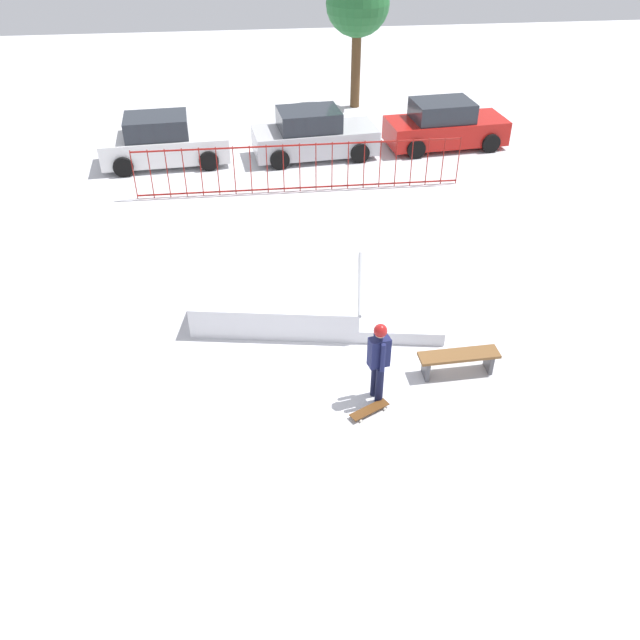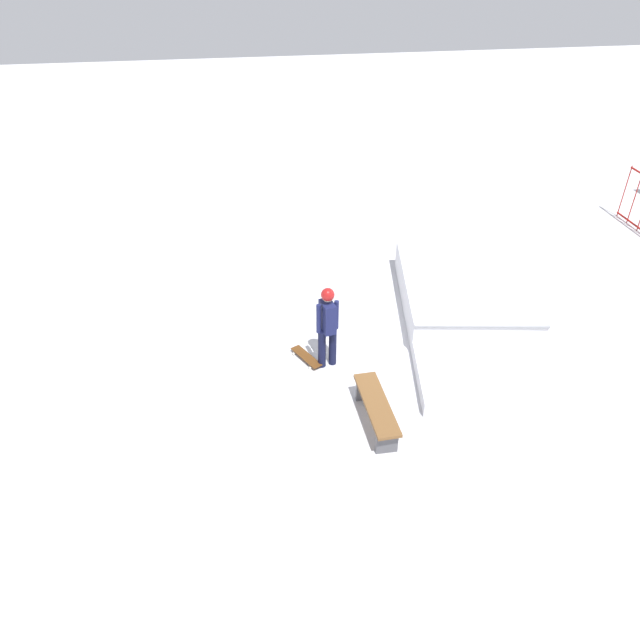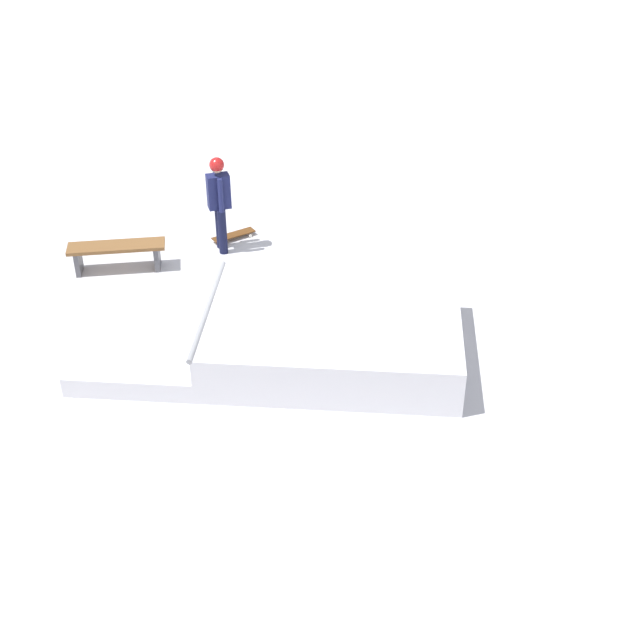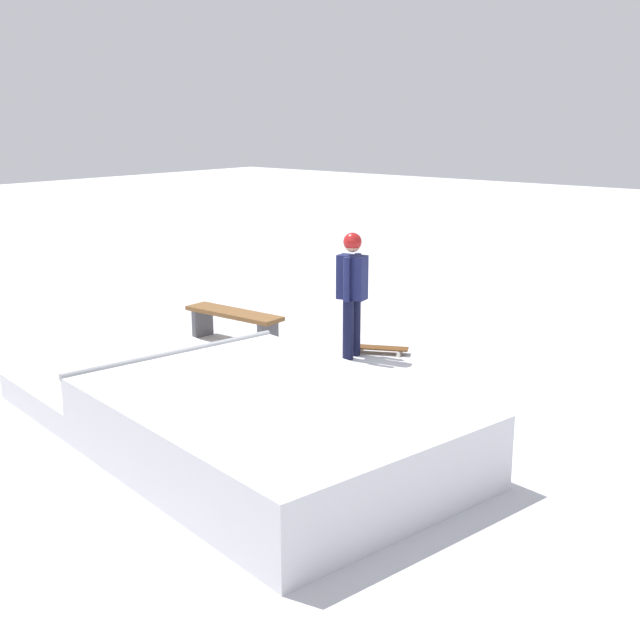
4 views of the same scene
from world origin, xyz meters
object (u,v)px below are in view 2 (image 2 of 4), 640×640
object	(u,v)px
skateboard	(306,357)
park_bench	(376,408)
skater	(328,322)
skate_ramp	(466,305)

from	to	relation	value
skateboard	park_bench	distance (m)	2.16
skater	skateboard	size ratio (longest dim) A/B	2.15
skateboard	park_bench	size ratio (longest dim) A/B	0.50
skater	park_bench	bearing A→B (deg)	-174.39
skate_ramp	park_bench	bearing A→B (deg)	-33.18
skateboard	skate_ramp	bearing A→B (deg)	-103.22
skate_ramp	skateboard	bearing A→B (deg)	-65.67
skater	skateboard	world-z (taller)	skater
skateboard	park_bench	world-z (taller)	park_bench
skateboard	skater	bearing A→B (deg)	-145.19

